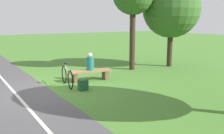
{
  "coord_description": "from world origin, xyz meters",
  "views": [
    {
      "loc": [
        2.98,
        8.86,
        2.55
      ],
      "look_at": [
        -1.45,
        2.12,
        1.06
      ],
      "focal_mm": 40.32,
      "sensor_mm": 36.0,
      "label": 1
    }
  ],
  "objects_px": {
    "tree_far_right": "(171,9)",
    "bicycle": "(67,77)",
    "person_seated": "(90,63)",
    "backpack": "(83,85)",
    "bench": "(90,73)"
  },
  "relations": [
    {
      "from": "person_seated",
      "to": "bicycle",
      "type": "xyz_separation_m",
      "value": [
        1.21,
        0.33,
        -0.4
      ]
    },
    {
      "from": "person_seated",
      "to": "bench",
      "type": "bearing_deg",
      "value": -0.0
    },
    {
      "from": "bicycle",
      "to": "backpack",
      "type": "distance_m",
      "value": 0.94
    },
    {
      "from": "bench",
      "to": "bicycle",
      "type": "distance_m",
      "value": 1.26
    },
    {
      "from": "bench",
      "to": "person_seated",
      "type": "xyz_separation_m",
      "value": [
        -0.0,
        0.0,
        0.46
      ]
    },
    {
      "from": "bicycle",
      "to": "person_seated",
      "type": "bearing_deg",
      "value": 114.39
    },
    {
      "from": "backpack",
      "to": "person_seated",
      "type": "bearing_deg",
      "value": -128.62
    },
    {
      "from": "bench",
      "to": "tree_far_right",
      "type": "xyz_separation_m",
      "value": [
        -5.42,
        -0.62,
        2.85
      ]
    },
    {
      "from": "bench",
      "to": "bicycle",
      "type": "relative_size",
      "value": 1.11
    },
    {
      "from": "backpack",
      "to": "bicycle",
      "type": "bearing_deg",
      "value": -74.86
    },
    {
      "from": "person_seated",
      "to": "backpack",
      "type": "distance_m",
      "value": 1.66
    },
    {
      "from": "bench",
      "to": "tree_far_right",
      "type": "relative_size",
      "value": 0.4
    },
    {
      "from": "bench",
      "to": "tree_far_right",
      "type": "distance_m",
      "value": 6.16
    },
    {
      "from": "person_seated",
      "to": "backpack",
      "type": "relative_size",
      "value": 1.84
    },
    {
      "from": "tree_far_right",
      "to": "bicycle",
      "type": "bearing_deg",
      "value": 8.11
    }
  ]
}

